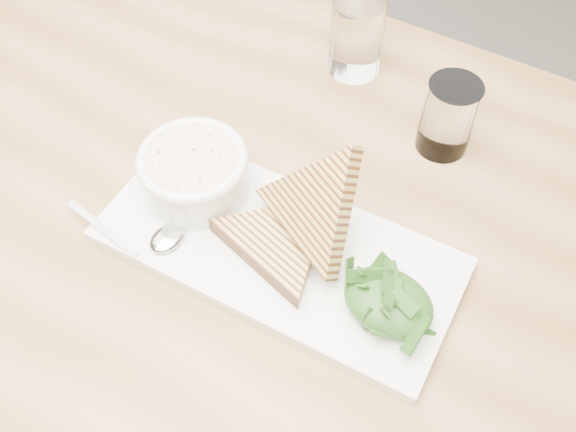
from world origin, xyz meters
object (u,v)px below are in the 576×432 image
Objects in this scene: soup_bowl at (195,177)px; glass_near at (357,36)px; glass_far at (448,117)px; table_top at (297,247)px; platter at (278,249)px.

glass_near is at bearing 84.24° from soup_bowl.
glass_far is at bearing -20.23° from glass_near.
table_top is 0.04m from platter.
glass_far reaches higher than soup_bowl.
glass_far is at bearing 73.47° from platter.
platter is at bearing -106.53° from glass_far.
glass_far reaches higher than platter.
platter is at bearing -101.48° from table_top.
table_top is at bearing 78.52° from platter.
table_top is at bearing -107.19° from glass_far.
table_top is 0.25m from glass_far.
glass_near reaches higher than soup_bowl.
soup_bowl reaches higher than platter.
glass_near is 0.18m from glass_far.
glass_near is (-0.10, 0.29, 0.08)m from table_top.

